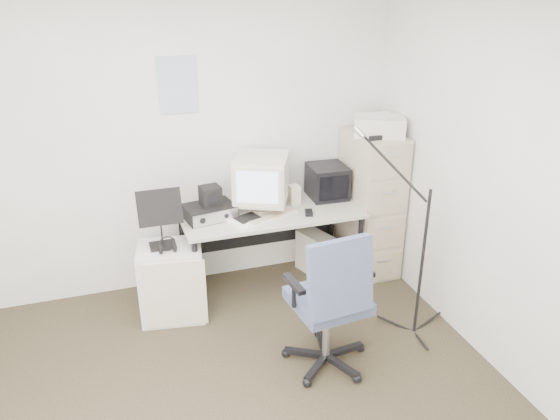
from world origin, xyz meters
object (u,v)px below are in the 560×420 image
object	(u,v)px
office_chair	(328,298)
side_cart	(172,282)
filing_cabinet	(370,204)
desk	(271,249)

from	to	relation	value
office_chair	side_cart	distance (m)	1.35
filing_cabinet	side_cart	bearing A→B (deg)	-173.43
desk	side_cart	bearing A→B (deg)	-168.40
filing_cabinet	office_chair	distance (m)	1.46
filing_cabinet	office_chair	world-z (taller)	filing_cabinet
office_chair	desk	bearing A→B (deg)	86.97
desk	office_chair	distance (m)	1.13
filing_cabinet	desk	xyz separation A→B (m)	(-0.95, -0.03, -0.29)
office_chair	side_cart	bearing A→B (deg)	128.97
filing_cabinet	desk	bearing A→B (deg)	-178.19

